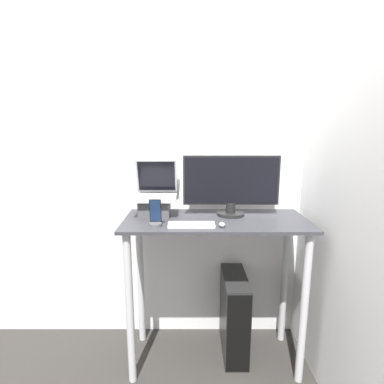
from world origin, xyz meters
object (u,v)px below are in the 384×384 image
(mouse, at_px, (221,225))
(laptop, at_px, (154,201))
(cell_phone, at_px, (155,218))
(computer_tower, at_px, (233,314))
(monitor, at_px, (230,186))
(keyboard, at_px, (191,225))

(mouse, bearing_deg, laptop, 147.97)
(cell_phone, bearing_deg, computer_tower, 22.57)
(monitor, distance_m, keyboard, 0.40)
(monitor, relative_size, mouse, 10.79)
(monitor, relative_size, cell_phone, 3.86)
(keyboard, bearing_deg, mouse, -5.01)
(mouse, xyz_separation_m, computer_tower, (0.13, 0.23, -0.75))
(laptop, xyz_separation_m, keyboard, (0.25, -0.25, -0.09))
(keyboard, xyz_separation_m, computer_tower, (0.31, 0.22, -0.75))
(keyboard, height_order, mouse, mouse)
(laptop, distance_m, monitor, 0.52)
(cell_phone, bearing_deg, mouse, -2.07)
(laptop, distance_m, mouse, 0.51)
(laptop, height_order, keyboard, laptop)
(monitor, bearing_deg, keyboard, -138.24)
(laptop, xyz_separation_m, computer_tower, (0.56, -0.04, -0.84))
(laptop, bearing_deg, cell_phone, -82.66)
(computer_tower, bearing_deg, cell_phone, -157.43)
(mouse, bearing_deg, computer_tower, 61.52)
(laptop, bearing_deg, monitor, -1.95)
(laptop, height_order, mouse, laptop)
(monitor, distance_m, cell_phone, 0.56)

